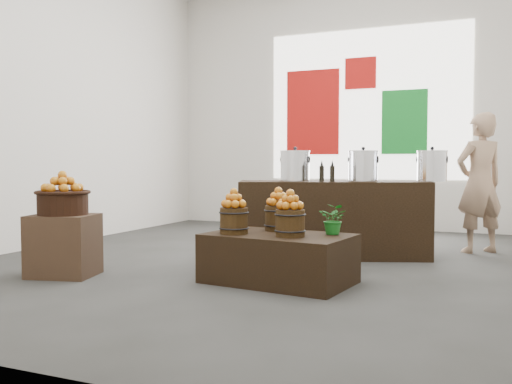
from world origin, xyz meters
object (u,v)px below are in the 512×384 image
at_px(display_table, 278,258).
at_px(stock_pot_center, 363,167).
at_px(stock_pot_right, 432,167).
at_px(shopper, 480,183).
at_px(stock_pot_left, 295,167).
at_px(wicker_basket, 63,203).
at_px(counter, 333,219).
at_px(crate, 64,245).

bearing_deg(display_table, stock_pot_center, 84.23).
distance_m(stock_pot_right, shopper, 0.78).
relative_size(stock_pot_left, stock_pot_center, 1.00).
height_order(wicker_basket, stock_pot_left, stock_pot_left).
xyz_separation_m(stock_pot_center, stock_pot_right, (0.71, 0.27, 0.00)).
height_order(wicker_basket, counter, counter).
bearing_deg(stock_pot_right, display_table, -119.38).
bearing_deg(stock_pot_left, counter, 20.80).
xyz_separation_m(crate, stock_pot_right, (3.05, 2.45, 0.73)).
height_order(wicker_basket, stock_pot_right, stock_pot_right).
height_order(counter, shopper, shopper).
bearing_deg(stock_pot_left, display_table, -76.31).
height_order(stock_pot_right, shopper, shopper).
relative_size(display_table, counter, 0.60).
height_order(display_table, stock_pot_right, stock_pot_right).
xyz_separation_m(display_table, stock_pot_right, (1.09, 1.93, 0.80)).
xyz_separation_m(crate, stock_pot_center, (2.34, 2.18, 0.73)).
bearing_deg(stock_pot_right, stock_pot_left, -159.20).
distance_m(display_table, stock_pot_center, 1.88).
distance_m(stock_pot_left, stock_pot_right, 1.53).
distance_m(wicker_basket, display_table, 2.09).
bearing_deg(counter, stock_pot_left, -180.00).
height_order(crate, stock_pot_center, stock_pot_center).
distance_m(stock_pot_center, stock_pot_right, 0.76).
bearing_deg(crate, stock_pot_left, 49.60).
distance_m(display_table, stock_pot_left, 1.64).
height_order(display_table, counter, counter).
bearing_deg(counter, crate, -155.29).
xyz_separation_m(display_table, shopper, (1.57, 2.51, 0.61)).
bearing_deg(stock_pot_left, stock_pot_right, 20.80).
xyz_separation_m(stock_pot_left, stock_pot_right, (1.43, 0.54, 0.00)).
relative_size(crate, display_table, 0.46).
distance_m(display_table, stock_pot_right, 2.36).
height_order(counter, stock_pot_center, stock_pot_center).
distance_m(wicker_basket, shopper, 4.66).
bearing_deg(display_table, wicker_basket, -158.22).
bearing_deg(stock_pot_right, wicker_basket, -141.22).
bearing_deg(crate, display_table, 14.84).
bearing_deg(shopper, crate, 2.68).
xyz_separation_m(wicker_basket, counter, (2.03, 2.06, -0.26)).
bearing_deg(stock_pot_right, crate, -141.22).
relative_size(stock_pot_left, shopper, 0.20).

